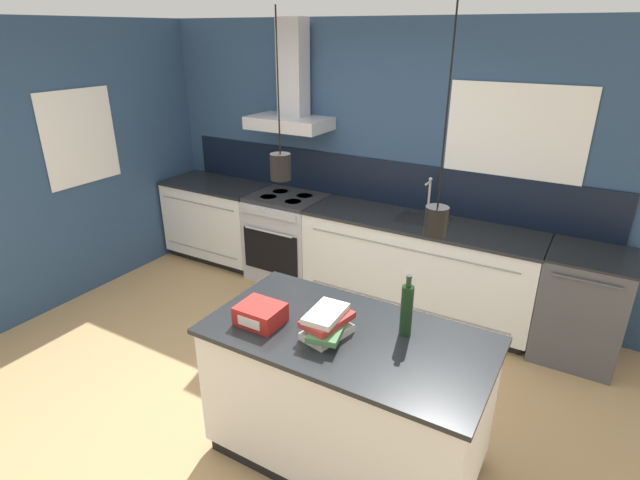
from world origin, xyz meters
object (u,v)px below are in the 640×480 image
Objects in this scene: dishwasher at (581,305)px; red_supply_box at (260,314)px; book_stack at (327,324)px; oven_range at (287,237)px; bottle_on_island at (407,309)px.

dishwasher is 3.58× the size of red_supply_box.
dishwasher is 2.38m from book_stack.
dishwasher is (2.82, 0.00, -0.00)m from oven_range.
red_supply_box reaches higher than dishwasher.
bottle_on_island reaches higher than book_stack.
oven_range is at bearing 138.61° from bottle_on_island.
oven_range is 2.58× the size of book_stack.
red_supply_box is (1.21, -2.06, 0.51)m from oven_range.
oven_range is at bearing 129.13° from book_stack.
dishwasher is 2.58× the size of book_stack.
oven_range and dishwasher have the same top height.
red_supply_box is (-0.40, -0.08, -0.02)m from book_stack.
red_supply_box is at bearing -168.33° from book_stack.
bottle_on_island is at bearing 22.44° from red_supply_box.
bottle_on_island is 1.44× the size of red_supply_box.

